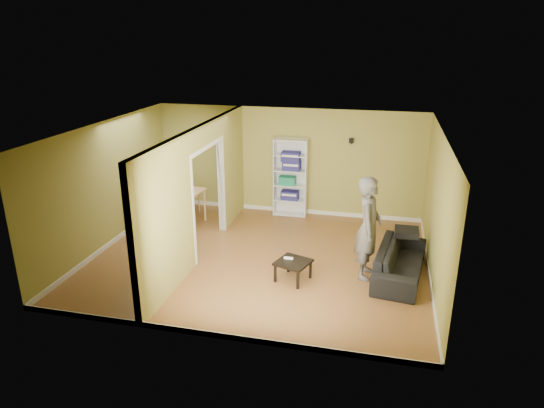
{
  "coord_description": "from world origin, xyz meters",
  "views": [
    {
      "loc": [
        2.24,
        -8.48,
        4.28
      ],
      "look_at": [
        0.2,
        0.2,
        1.1
      ],
      "focal_mm": 32.0,
      "sensor_mm": 36.0,
      "label": 1
    }
  ],
  "objects_px": {
    "dining_table": "(174,193)",
    "chair_near": "(165,211)",
    "person": "(369,219)",
    "bookshelf": "(291,177)",
    "chair_far": "(189,193)",
    "sofa": "(401,257)",
    "chair_left": "(145,201)",
    "coffee_table": "(293,264)"
  },
  "relations": [
    {
      "from": "chair_far",
      "to": "sofa",
      "type": "bearing_deg",
      "value": 171.48
    },
    {
      "from": "sofa",
      "to": "chair_far",
      "type": "xyz_separation_m",
      "value": [
        -5.04,
        2.19,
        0.14
      ]
    },
    {
      "from": "bookshelf",
      "to": "person",
      "type": "bearing_deg",
      "value": -55.25
    },
    {
      "from": "chair_left",
      "to": "person",
      "type": "bearing_deg",
      "value": 67.88
    },
    {
      "from": "sofa",
      "to": "dining_table",
      "type": "height_order",
      "value": "dining_table"
    },
    {
      "from": "bookshelf",
      "to": "chair_left",
      "type": "bearing_deg",
      "value": -161.02
    },
    {
      "from": "sofa",
      "to": "dining_table",
      "type": "relative_size",
      "value": 1.55
    },
    {
      "from": "chair_far",
      "to": "chair_near",
      "type": "bearing_deg",
      "value": 102.35
    },
    {
      "from": "sofa",
      "to": "coffee_table",
      "type": "height_order",
      "value": "sofa"
    },
    {
      "from": "bookshelf",
      "to": "chair_near",
      "type": "bearing_deg",
      "value": -144.45
    },
    {
      "from": "sofa",
      "to": "chair_far",
      "type": "relative_size",
      "value": 1.92
    },
    {
      "from": "person",
      "to": "bookshelf",
      "type": "height_order",
      "value": "person"
    },
    {
      "from": "chair_left",
      "to": "chair_far",
      "type": "relative_size",
      "value": 0.9
    },
    {
      "from": "chair_far",
      "to": "person",
      "type": "bearing_deg",
      "value": 167.31
    },
    {
      "from": "coffee_table",
      "to": "chair_far",
      "type": "xyz_separation_m",
      "value": [
        -3.15,
        2.8,
        0.2
      ]
    },
    {
      "from": "coffee_table",
      "to": "dining_table",
      "type": "relative_size",
      "value": 0.43
    },
    {
      "from": "sofa",
      "to": "person",
      "type": "xyz_separation_m",
      "value": [
        -0.61,
        -0.13,
        0.74
      ]
    },
    {
      "from": "bookshelf",
      "to": "coffee_table",
      "type": "bearing_deg",
      "value": -78.12
    },
    {
      "from": "person",
      "to": "bookshelf",
      "type": "bearing_deg",
      "value": 39.02
    },
    {
      "from": "person",
      "to": "chair_far",
      "type": "bearing_deg",
      "value": 66.63
    },
    {
      "from": "person",
      "to": "coffee_table",
      "type": "height_order",
      "value": "person"
    },
    {
      "from": "chair_left",
      "to": "chair_far",
      "type": "height_order",
      "value": "chair_far"
    },
    {
      "from": "person",
      "to": "chair_far",
      "type": "distance_m",
      "value": 5.03
    },
    {
      "from": "person",
      "to": "chair_far",
      "type": "relative_size",
      "value": 2.15
    },
    {
      "from": "person",
      "to": "chair_far",
      "type": "height_order",
      "value": "person"
    },
    {
      "from": "person",
      "to": "bookshelf",
      "type": "relative_size",
      "value": 1.18
    },
    {
      "from": "person",
      "to": "chair_far",
      "type": "xyz_separation_m",
      "value": [
        -4.43,
        2.32,
        -0.6
      ]
    },
    {
      "from": "sofa",
      "to": "person",
      "type": "relative_size",
      "value": 0.89
    },
    {
      "from": "dining_table",
      "to": "chair_near",
      "type": "xyz_separation_m",
      "value": [
        0.05,
        -0.6,
        -0.22
      ]
    },
    {
      "from": "sofa",
      "to": "person",
      "type": "bearing_deg",
      "value": 109.79
    },
    {
      "from": "dining_table",
      "to": "chair_near",
      "type": "relative_size",
      "value": 1.26
    },
    {
      "from": "person",
      "to": "dining_table",
      "type": "relative_size",
      "value": 1.74
    },
    {
      "from": "bookshelf",
      "to": "chair_near",
      "type": "xyz_separation_m",
      "value": [
        -2.5,
        -1.79,
        -0.44
      ]
    },
    {
      "from": "sofa",
      "to": "dining_table",
      "type": "distance_m",
      "value": 5.38
    },
    {
      "from": "chair_far",
      "to": "dining_table",
      "type": "bearing_deg",
      "value": 96.0
    },
    {
      "from": "dining_table",
      "to": "chair_left",
      "type": "height_order",
      "value": "chair_left"
    },
    {
      "from": "chair_left",
      "to": "bookshelf",
      "type": "bearing_deg",
      "value": 104.66
    },
    {
      "from": "chair_near",
      "to": "dining_table",
      "type": "bearing_deg",
      "value": 83.44
    },
    {
      "from": "dining_table",
      "to": "bookshelf",
      "type": "bearing_deg",
      "value": 24.94
    },
    {
      "from": "coffee_table",
      "to": "chair_left",
      "type": "height_order",
      "value": "chair_left"
    },
    {
      "from": "chair_far",
      "to": "coffee_table",
      "type": "bearing_deg",
      "value": 153.34
    },
    {
      "from": "chair_near",
      "to": "chair_left",
      "type": "bearing_deg",
      "value": 131.48
    }
  ]
}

